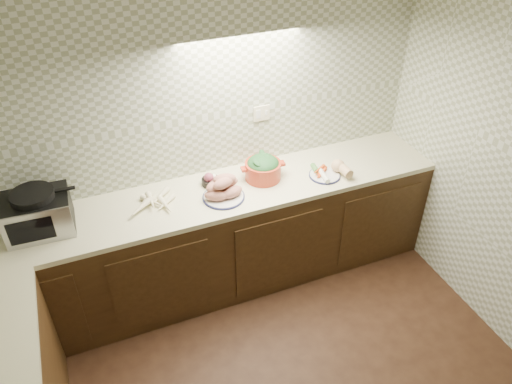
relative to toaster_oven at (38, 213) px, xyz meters
name	(u,v)px	position (x,y,z in m)	size (l,w,h in m)	color
room	(306,253)	(1.12, -1.55, 0.59)	(3.60, 3.60, 2.60)	black
counter	(145,352)	(0.44, -0.87, -0.59)	(3.60, 3.60, 0.90)	black
toaster_oven	(38,213)	(0.00, 0.00, 0.00)	(0.43, 0.34, 0.30)	black
parsnip_pile	(149,205)	(0.71, -0.04, -0.11)	(0.35, 0.32, 0.07)	#F7EEC5
sweet_potato_plate	(223,189)	(1.23, -0.11, -0.07)	(0.31, 0.31, 0.18)	#13163E
onion_bowl	(210,180)	(1.19, 0.07, -0.10)	(0.14, 0.14, 0.10)	black
dutch_oven	(263,168)	(1.59, 0.00, -0.05)	(0.34, 0.30, 0.19)	#AE311A
veg_plate	(331,170)	(2.09, -0.15, -0.10)	(0.30, 0.25, 0.11)	#13163E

